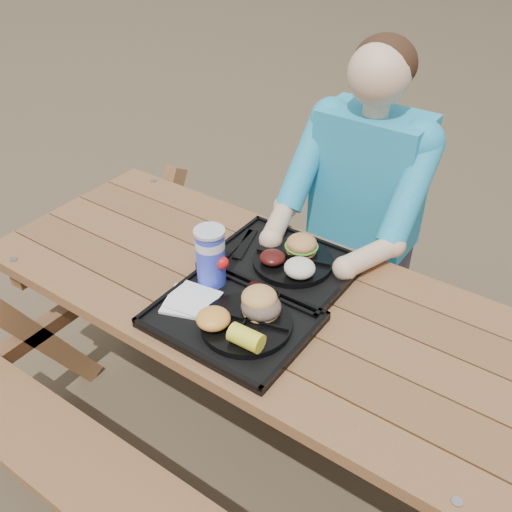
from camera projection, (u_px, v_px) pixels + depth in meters
The scene contains 18 objects.
ground at pixel (256, 440), 2.21m from camera, with size 60.00×60.00×0.00m, color #999999.
picnic_table at pixel (256, 373), 1.99m from camera, with size 1.80×1.49×0.75m, color #999999, non-canonical shape.
tray_near at pixel (232, 321), 1.64m from camera, with size 0.45×0.35×0.02m, color black.
tray_far at pixel (283, 265), 1.86m from camera, with size 0.45×0.35×0.02m, color black.
plate_near at pixel (246, 324), 1.60m from camera, with size 0.26×0.26×0.02m, color black.
plate_far at pixel (293, 262), 1.84m from camera, with size 0.26×0.26×0.02m, color black.
napkin_stack at pixel (189, 301), 1.68m from camera, with size 0.14×0.14×0.02m, color white.
soda_cup at pixel (211, 258), 1.72m from camera, with size 0.09×0.09×0.18m, color #1D2CD9.
condiment_bbq at pixel (256, 290), 1.71m from camera, with size 0.05×0.05×0.03m, color black.
condiment_mustard at pixel (272, 297), 1.69m from camera, with size 0.05×0.05×0.03m, color gold.
sandwich at pixel (261, 297), 1.59m from camera, with size 0.11×0.11×0.11m, color #DA994D, non-canonical shape.
mac_cheese at pixel (213, 319), 1.57m from camera, with size 0.10×0.10×0.05m, color gold.
corn_cob at pixel (246, 338), 1.50m from camera, with size 0.09×0.09×0.05m, color #FFF435, non-canonical shape.
cutlery_far at pixel (245, 244), 1.93m from camera, with size 0.03×0.18×0.01m, color black.
burger at pixel (302, 240), 1.84m from camera, with size 0.10×0.10×0.09m, color #C48145, non-canonical shape.
baked_beans at pixel (272, 258), 1.81m from camera, with size 0.08×0.08×0.04m, color #420F0D.
potato_salad at pixel (300, 268), 1.75m from camera, with size 0.10×0.10×0.05m, color #ECE2C8.
diner at pixel (360, 234), 2.22m from camera, with size 0.48×0.84×1.28m, color teal, non-canonical shape.
Camera 1 is at (0.79, -1.12, 1.87)m, focal length 40.00 mm.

